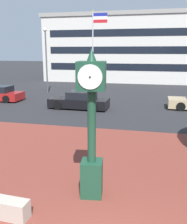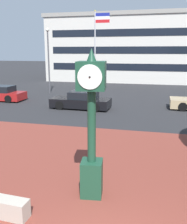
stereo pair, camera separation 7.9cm
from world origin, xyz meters
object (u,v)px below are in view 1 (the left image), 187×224
object	(u,v)px
street_clock	(92,125)
civic_building	(135,49)
flagpole_primary	(94,45)
car_street_mid	(80,101)
street_lamp_post	(46,54)

from	to	relation	value
street_clock	civic_building	size ratio (longest dim) A/B	0.17
street_clock	flagpole_primary	bearing A→B (deg)	95.23
car_street_mid	street_lamp_post	world-z (taller)	street_lamp_post
flagpole_primary	civic_building	size ratio (longest dim) A/B	0.33
car_street_mid	flagpole_primary	distance (m)	9.20
car_street_mid	civic_building	world-z (taller)	civic_building
flagpole_primary	street_lamp_post	xyz separation A→B (m)	(-4.41, -2.04, -0.86)
flagpole_primary	civic_building	world-z (taller)	civic_building
street_clock	flagpole_primary	size ratio (longest dim) A/B	0.53
street_clock	car_street_mid	distance (m)	11.98
street_clock	street_lamp_post	xyz separation A→B (m)	(-8.71, 17.43, 1.75)
car_street_mid	civic_building	xyz separation A→B (m)	(2.33, 22.98, 4.00)
street_lamp_post	flagpole_primary	bearing A→B (deg)	24.81
civic_building	street_lamp_post	world-z (taller)	civic_building
street_clock	car_street_mid	world-z (taller)	street_clock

